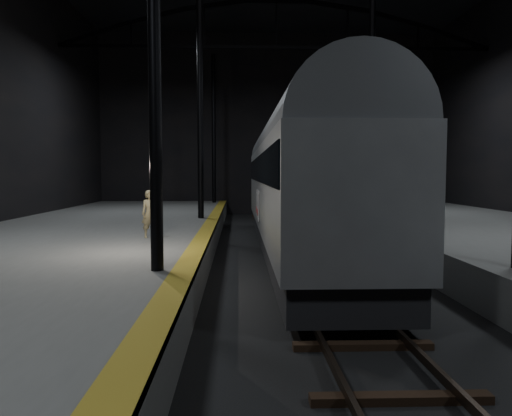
{
  "coord_description": "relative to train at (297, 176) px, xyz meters",
  "views": [
    {
      "loc": [
        -2.11,
        -14.26,
        3.0
      ],
      "look_at": [
        -1.61,
        0.1,
        2.0
      ],
      "focal_mm": 35.0,
      "sensor_mm": 36.0,
      "label": 1
    }
  ],
  "objects": [
    {
      "name": "ground",
      "position": [
        0.0,
        -3.8,
        -2.89
      ],
      "size": [
        44.0,
        44.0,
        0.0
      ],
      "primitive_type": "plane",
      "color": "black",
      "rests_on": "ground"
    },
    {
      "name": "platform_left",
      "position": [
        -7.5,
        -3.8,
        -2.39
      ],
      "size": [
        9.0,
        43.8,
        1.0
      ],
      "primitive_type": "cube",
      "color": "#585855",
      "rests_on": "ground"
    },
    {
      "name": "tactile_strip",
      "position": [
        -3.25,
        -3.8,
        -1.89
      ],
      "size": [
        0.5,
        43.8,
        0.01
      ],
      "primitive_type": "cube",
      "color": "olive",
      "rests_on": "platform_left"
    },
    {
      "name": "track",
      "position": [
        0.0,
        -3.8,
        -2.82
      ],
      "size": [
        2.4,
        43.0,
        0.24
      ],
      "color": "#3F3328",
      "rests_on": "ground"
    },
    {
      "name": "train",
      "position": [
        0.0,
        0.0,
        0.0
      ],
      "size": [
        2.91,
        19.4,
        5.19
      ],
      "color": "#A4A6AC",
      "rests_on": "ground"
    },
    {
      "name": "woman",
      "position": [
        -4.87,
        -2.5,
        -1.15
      ],
      "size": [
        0.64,
        0.54,
        1.48
      ],
      "primitive_type": "imported",
      "rotation": [
        0.0,
        0.0,
        0.4
      ],
      "color": "#96865C",
      "rests_on": "platform_left"
    }
  ]
}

